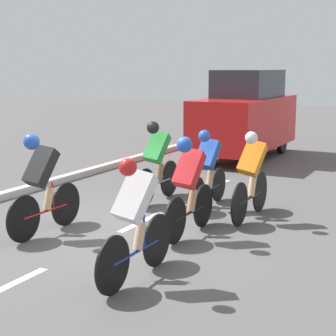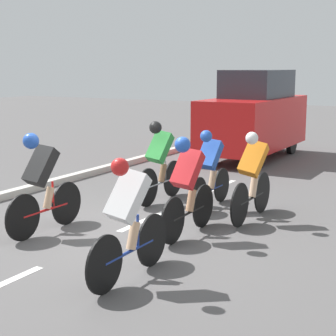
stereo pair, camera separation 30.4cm
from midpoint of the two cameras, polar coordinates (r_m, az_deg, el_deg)
The scene contains 11 objects.
ground_plane at distance 8.87m, azimuth -3.91°, elevation -6.45°, with size 60.00×60.00×0.00m, color #565454.
lane_stripe_mid at distance 9.42m, azimuth -1.67°, elevation -5.42°, with size 0.12×1.40×0.01m, color white.
lane_stripe_far at distance 12.19m, azimuth 6.12°, elevation -1.83°, with size 0.12×1.40×0.01m, color white.
curb at distance 11.34m, azimuth -15.68°, elevation -2.74°, with size 0.20×26.02×0.14m, color beige.
cyclist_red at distance 8.40m, azimuth 3.04°, elevation -1.62°, with size 0.38×1.70×1.56m.
cyclist_black at distance 8.72m, azimuth -11.73°, elevation -1.25°, with size 0.37×1.71×1.59m.
cyclist_white at distance 6.66m, azimuth -2.76°, elevation -4.99°, with size 0.41×1.73×1.55m.
cyclist_blue at distance 10.14m, azimuth 5.14°, elevation 0.09°, with size 0.37×1.65×1.46m.
cyclist_orange at distance 9.42m, azimuth 9.49°, elevation -0.68°, with size 0.42×1.76×1.53m.
cyclist_green at distance 10.54m, azimuth -0.02°, elevation 0.85°, with size 0.40×1.69×1.57m.
support_car at distance 15.83m, azimuth 9.34°, elevation 5.28°, with size 1.70×4.39×2.45m.
Camera 2 is at (-4.82, 7.02, 2.56)m, focal length 60.00 mm.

